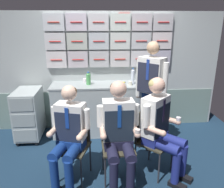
# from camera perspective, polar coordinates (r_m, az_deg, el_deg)

# --- Properties ---
(ground) EXTENTS (4.80, 4.80, 0.04)m
(ground) POSITION_cam_1_polar(r_m,az_deg,el_deg) (3.33, 0.19, -18.57)
(ground) COLOR #172D42
(galley_bulkhead) EXTENTS (4.20, 0.14, 2.15)m
(galley_bulkhead) POSITION_cam_1_polar(r_m,az_deg,el_deg) (4.13, -1.25, 6.31)
(galley_bulkhead) COLOR #ACB5B6
(galley_bulkhead) RESTS_ON ground
(galley_counter) EXTENTS (1.71, 0.53, 0.93)m
(galley_counter) POSITION_cam_1_polar(r_m,az_deg,el_deg) (4.04, -3.00, -3.81)
(galley_counter) COLOR #A3ADAE
(galley_counter) RESTS_ON ground
(service_trolley) EXTENTS (0.40, 0.65, 0.87)m
(service_trolley) POSITION_cam_1_polar(r_m,az_deg,el_deg) (4.09, -20.56, -4.63)
(service_trolley) COLOR black
(service_trolley) RESTS_ON ground
(folding_chair_left) EXTENTS (0.50, 0.50, 0.85)m
(folding_chair_left) POSITION_cam_1_polar(r_m,az_deg,el_deg) (2.97, -9.65, -11.14)
(folding_chair_left) COLOR #2D2D33
(folding_chair_left) RESTS_ON ground
(crew_member_left) EXTENTS (0.51, 0.66, 1.26)m
(crew_member_left) POSITION_cam_1_polar(r_m,az_deg,el_deg) (2.76, -11.08, -9.67)
(crew_member_left) COLOR black
(crew_member_left) RESTS_ON ground
(folding_chair_right) EXTENTS (0.41, 0.42, 0.85)m
(folding_chair_right) POSITION_cam_1_polar(r_m,az_deg,el_deg) (2.94, 1.31, -11.22)
(folding_chair_right) COLOR #2D2D33
(folding_chair_right) RESTS_ON ground
(crew_member_right) EXTENTS (0.52, 0.64, 1.31)m
(crew_member_right) POSITION_cam_1_polar(r_m,az_deg,el_deg) (2.71, 1.81, -9.09)
(crew_member_right) COLOR black
(crew_member_right) RESTS_ON ground
(folding_chair_by_counter) EXTENTS (0.57, 0.57, 0.85)m
(folding_chair_by_counter) POSITION_cam_1_polar(r_m,az_deg,el_deg) (3.07, 9.44, -10.15)
(folding_chair_by_counter) COLOR #2D2D33
(folding_chair_by_counter) RESTS_ON ground
(crew_member_by_counter) EXTENTS (0.69, 0.69, 1.32)m
(crew_member_by_counter) POSITION_cam_1_polar(r_m,az_deg,el_deg) (2.91, 12.31, -7.35)
(crew_member_by_counter) COLOR black
(crew_member_by_counter) RESTS_ON ground
(crew_member_standing) EXTENTS (0.42, 0.42, 1.70)m
(crew_member_standing) POSITION_cam_1_polar(r_m,az_deg,el_deg) (3.45, 9.95, 1.82)
(crew_member_standing) COLOR black
(crew_member_standing) RESTS_ON ground
(water_bottle_clear) EXTENTS (0.07, 0.07, 0.28)m
(water_bottle_clear) POSITION_cam_1_polar(r_m,az_deg,el_deg) (4.12, 6.85, 5.18)
(water_bottle_clear) COLOR silver
(water_bottle_clear) RESTS_ON galley_counter
(sparkling_bottle_green) EXTENTS (0.08, 0.08, 0.23)m
(sparkling_bottle_green) POSITION_cam_1_polar(r_m,az_deg,el_deg) (3.87, -6.08, 3.95)
(sparkling_bottle_green) COLOR #4D9F56
(sparkling_bottle_green) RESTS_ON galley_counter
(water_bottle_blue_cap) EXTENTS (0.06, 0.06, 0.28)m
(water_bottle_blue_cap) POSITION_cam_1_polar(r_m,az_deg,el_deg) (3.89, 5.37, 4.50)
(water_bottle_blue_cap) COLOR silver
(water_bottle_blue_cap) RESTS_ON galley_counter
(coffee_cup_spare) EXTENTS (0.07, 0.07, 0.09)m
(coffee_cup_spare) POSITION_cam_1_polar(r_m,az_deg,el_deg) (3.81, 7.20, 2.76)
(coffee_cup_spare) COLOR white
(coffee_cup_spare) RESTS_ON galley_counter
(espresso_cup_small) EXTENTS (0.06, 0.06, 0.07)m
(espresso_cup_small) POSITION_cam_1_polar(r_m,az_deg,el_deg) (3.84, 4.74, 2.81)
(espresso_cup_small) COLOR silver
(espresso_cup_small) RESTS_ON galley_counter
(coffee_cup_white) EXTENTS (0.07, 0.07, 0.07)m
(coffee_cup_white) POSITION_cam_1_polar(r_m,az_deg,el_deg) (4.05, -6.94, 3.53)
(coffee_cup_white) COLOR white
(coffee_cup_white) RESTS_ON galley_counter
(snack_banana) EXTENTS (0.17, 0.10, 0.04)m
(snack_banana) POSITION_cam_1_polar(r_m,az_deg,el_deg) (3.90, 2.34, 2.86)
(snack_banana) COLOR yellow
(snack_banana) RESTS_ON galley_counter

